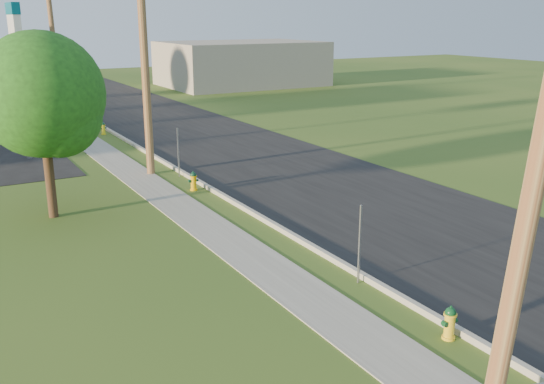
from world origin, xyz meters
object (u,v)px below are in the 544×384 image
object	(u,v)px
utility_pole_mid	(144,51)
utility_pole_far	(53,40)
price_pylon	(16,36)
hydrant_near	(450,323)
hydrant_mid	(194,181)
tree_verge	(45,100)
hydrant_far	(103,128)

from	to	relation	value
utility_pole_mid	utility_pole_far	bearing A→B (deg)	90.00
utility_pole_mid	price_pylon	bearing A→B (deg)	125.34
price_pylon	hydrant_near	distance (m)	22.44
hydrant_near	hydrant_mid	distance (m)	12.69
utility_pole_far	tree_verge	bearing A→B (deg)	-101.66
hydrant_near	hydrant_far	xyz separation A→B (m)	(-0.17, 25.50, -0.01)
hydrant_far	hydrant_mid	bearing A→B (deg)	-90.18
hydrant_far	price_pylon	bearing A→B (deg)	-137.41
utility_pole_far	hydrant_far	bearing A→B (deg)	-85.81
price_pylon	hydrant_near	bearing A→B (deg)	-77.62
utility_pole_far	hydrant_mid	bearing A→B (deg)	-88.45
price_pylon	hydrant_mid	size ratio (longest dim) A/B	9.32
utility_pole_mid	hydrant_mid	distance (m)	5.61
utility_pole_far	hydrant_mid	xyz separation A→B (m)	(0.57, -21.17, -4.44)
utility_pole_mid	hydrant_near	xyz separation A→B (m)	(0.79, -15.85, -4.60)
tree_verge	utility_pole_mid	bearing A→B (deg)	40.45
utility_pole_mid	tree_verge	size ratio (longest dim) A/B	1.66
utility_pole_far	hydrant_mid	world-z (taller)	utility_pole_far
utility_pole_far	tree_verge	distance (m)	22.33
price_pylon	hydrant_mid	bearing A→B (deg)	-62.71
utility_pole_mid	price_pylon	size ratio (longest dim) A/B	1.43
utility_pole_far	price_pylon	xyz separation A→B (m)	(-3.90, -12.50, 0.63)
hydrant_near	hydrant_far	bearing A→B (deg)	90.39
hydrant_far	hydrant_near	bearing A→B (deg)	-89.61
utility_pole_mid	hydrant_far	xyz separation A→B (m)	(0.61, 9.65, -4.61)
utility_pole_mid	hydrant_mid	size ratio (longest dim) A/B	13.34
hydrant_near	utility_pole_mid	bearing A→B (deg)	92.84
utility_pole_mid	hydrant_near	size ratio (longest dim) A/B	13.43
hydrant_far	tree_verge	bearing A→B (deg)	-110.78
utility_pole_mid	tree_verge	xyz separation A→B (m)	(-4.51, -3.84, -1.15)
hydrant_near	hydrant_mid	xyz separation A→B (m)	(-0.21, 12.68, 0.00)
utility_pole_far	hydrant_far	distance (m)	9.49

